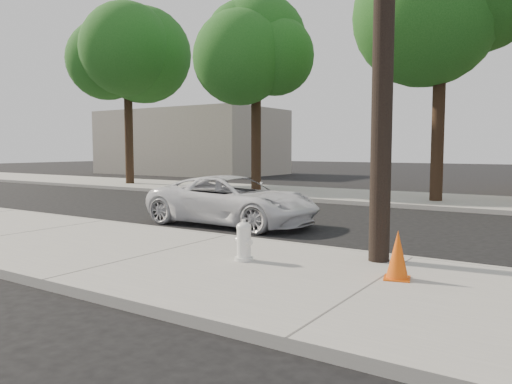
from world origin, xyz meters
TOP-DOWN VIEW (x-y plane):
  - ground at (0.00, 0.00)m, footprint 120.00×120.00m
  - near_sidewalk at (0.00, -4.30)m, footprint 90.00×4.40m
  - far_sidewalk at (0.00, 8.50)m, footprint 90.00×5.00m
  - curb_near at (0.00, -2.10)m, footprint 90.00×0.12m
  - building_far at (-20.00, 20.00)m, footprint 14.00×8.00m
  - tree_a at (-13.80, 7.85)m, footprint 4.65×4.50m
  - tree_b at (-5.81, 8.06)m, footprint 4.34×4.20m
  - tree_c at (2.22, 7.64)m, footprint 4.96×4.80m
  - police_cruiser at (-1.32, -0.06)m, footprint 4.68×2.16m
  - fire_hydrant at (1.71, -3.92)m, footprint 0.35×0.31m
  - traffic_cone at (4.22, -3.69)m, footprint 0.44×0.44m

SIDE VIEW (x-z plane):
  - ground at x=0.00m, z-range 0.00..0.00m
  - near_sidewalk at x=0.00m, z-range 0.00..0.15m
  - far_sidewalk at x=0.00m, z-range 0.00..0.15m
  - curb_near at x=0.00m, z-range -0.01..0.15m
  - fire_hydrant at x=1.71m, z-range 0.14..0.79m
  - traffic_cone at x=4.22m, z-range 0.14..0.85m
  - police_cruiser at x=-1.32m, z-range 0.00..1.30m
  - building_far at x=-20.00m, z-range 0.00..5.00m
  - tree_b at x=-5.81m, z-range 1.93..10.38m
  - tree_a at x=-13.80m, z-range 2.03..11.03m
  - tree_c at x=2.22m, z-range 2.13..11.68m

